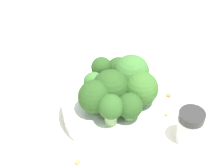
# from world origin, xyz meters

# --- Properties ---
(ground_plane) EXTENTS (3.00, 3.00, 0.00)m
(ground_plane) POSITION_xyz_m (0.00, 0.00, 0.00)
(ground_plane) COLOR silver
(bowl) EXTENTS (0.16, 0.16, 0.04)m
(bowl) POSITION_xyz_m (0.00, 0.00, 0.02)
(bowl) COLOR silver
(bowl) RESTS_ON ground_plane
(broccoli_floret_0) EXTENTS (0.06, 0.06, 0.06)m
(broccoli_floret_0) POSITION_xyz_m (-0.01, -0.00, 0.07)
(broccoli_floret_0) COLOR #7A9E5B
(broccoli_floret_0) RESTS_ON bowl
(broccoli_floret_1) EXTENTS (0.05, 0.05, 0.06)m
(broccoli_floret_1) POSITION_xyz_m (-0.01, -0.05, 0.07)
(broccoli_floret_1) COLOR #7A9E5B
(broccoli_floret_1) RESTS_ON bowl
(broccoli_floret_2) EXTENTS (0.04, 0.04, 0.05)m
(broccoli_floret_2) POSITION_xyz_m (-0.04, -0.03, 0.06)
(broccoli_floret_2) COLOR #7A9E5B
(broccoli_floret_2) RESTS_ON bowl
(broccoli_floret_3) EXTENTS (0.05, 0.05, 0.06)m
(broccoli_floret_3) POSITION_xyz_m (-0.03, 0.02, 0.07)
(broccoli_floret_3) COLOR #7A9E5B
(broccoli_floret_3) RESTS_ON bowl
(broccoli_floret_4) EXTENTS (0.03, 0.03, 0.05)m
(broccoli_floret_4) POSITION_xyz_m (0.04, 0.01, 0.06)
(broccoli_floret_4) COLOR #84AD66
(broccoli_floret_4) RESTS_ON bowl
(broccoli_floret_5) EXTENTS (0.04, 0.04, 0.05)m
(broccoli_floret_5) POSITION_xyz_m (-0.05, 0.00, 0.07)
(broccoli_floret_5) COLOR #8EB770
(broccoli_floret_5) RESTS_ON bowl
(broccoli_floret_6) EXTENTS (0.04, 0.04, 0.05)m
(broccoli_floret_6) POSITION_xyz_m (0.05, -0.01, 0.06)
(broccoli_floret_6) COLOR #8EB770
(broccoli_floret_6) RESTS_ON bowl
(broccoli_floret_7) EXTENTS (0.06, 0.06, 0.06)m
(broccoli_floret_7) POSITION_xyz_m (0.02, -0.03, 0.07)
(broccoli_floret_7) COLOR #7A9E5B
(broccoli_floret_7) RESTS_ON bowl
(broccoli_floret_8) EXTENTS (0.03, 0.03, 0.05)m
(broccoli_floret_8) POSITION_xyz_m (0.01, 0.03, 0.06)
(broccoli_floret_8) COLOR #84AD66
(broccoli_floret_8) RESTS_ON bowl
(pepper_shaker) EXTENTS (0.04, 0.04, 0.06)m
(pepper_shaker) POSITION_xyz_m (-0.05, -0.12, 0.03)
(pepper_shaker) COLOR silver
(pepper_shaker) RESTS_ON ground_plane
(almond_crumb_0) EXTENTS (0.01, 0.01, 0.01)m
(almond_crumb_0) POSITION_xyz_m (-0.10, 0.05, 0.00)
(almond_crumb_0) COLOR #AD7F4C
(almond_crumb_0) RESTS_ON ground_plane
(almond_crumb_1) EXTENTS (0.01, 0.01, 0.01)m
(almond_crumb_1) POSITION_xyz_m (0.05, -0.10, 0.00)
(almond_crumb_1) COLOR olive
(almond_crumb_1) RESTS_ON ground_plane
(almond_crumb_2) EXTENTS (0.00, 0.01, 0.01)m
(almond_crumb_2) POSITION_xyz_m (0.00, -0.09, 0.00)
(almond_crumb_2) COLOR olive
(almond_crumb_2) RESTS_ON ground_plane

